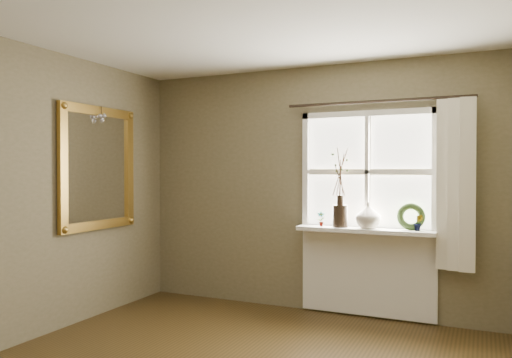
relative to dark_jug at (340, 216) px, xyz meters
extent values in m
plane|color=silver|center=(-0.30, -2.12, 1.57)|extent=(4.50, 4.50, 0.00)
cube|color=#6C6347|center=(-0.30, 0.18, 0.27)|extent=(4.00, 0.10, 2.60)
cube|color=white|center=(0.25, 0.10, -0.14)|extent=(1.36, 0.06, 0.06)
cube|color=white|center=(0.25, 0.10, 1.04)|extent=(1.36, 0.06, 0.06)
cube|color=white|center=(-0.40, 0.10, 0.45)|extent=(0.06, 0.06, 1.24)
cube|color=white|center=(0.90, 0.10, 0.45)|extent=(0.06, 0.06, 1.24)
cube|color=white|center=(0.25, 0.10, 0.45)|extent=(1.24, 0.05, 0.04)
cube|color=white|center=(0.25, 0.10, 0.45)|extent=(0.04, 0.05, 1.12)
cube|color=white|center=(-0.08, 0.12, 0.74)|extent=(0.59, 0.01, 0.53)
cube|color=white|center=(0.57, 0.12, 0.74)|extent=(0.59, 0.01, 0.53)
cube|color=white|center=(-0.08, 0.12, 0.15)|extent=(0.59, 0.01, 0.53)
cube|color=white|center=(0.57, 0.12, 0.15)|extent=(0.59, 0.01, 0.53)
cube|color=white|center=(0.25, 0.00, -0.13)|extent=(1.36, 0.26, 0.04)
cube|color=white|center=(0.25, 0.11, -0.57)|extent=(1.36, 0.04, 0.88)
cylinder|color=black|center=(0.00, 0.00, 0.00)|extent=(0.19, 0.19, 0.22)
imported|color=beige|center=(0.28, 0.00, 0.02)|extent=(0.31, 0.31, 0.26)
torus|color=#2C421D|center=(0.69, 0.04, -0.01)|extent=(0.28, 0.16, 0.27)
imported|color=#2C421D|center=(-0.20, 0.00, -0.04)|extent=(0.09, 0.08, 0.15)
imported|color=#2C421D|center=(0.76, 0.00, -0.03)|extent=(0.09, 0.07, 0.16)
cube|color=silver|center=(1.09, 0.01, 0.33)|extent=(0.36, 0.12, 1.59)
cylinder|color=black|center=(0.35, 0.05, 1.15)|extent=(1.84, 0.03, 0.03)
cube|color=white|center=(-2.27, -0.99, 0.49)|extent=(0.02, 0.87, 1.07)
cube|color=#B08434|center=(-2.26, -0.99, 1.07)|extent=(0.05, 1.05, 0.09)
cube|color=#B08434|center=(-2.26, -0.99, -0.09)|extent=(0.05, 1.05, 0.09)
cube|color=#B08434|center=(-2.26, -1.47, 0.49)|extent=(0.05, 0.09, 1.07)
cube|color=#B08434|center=(-2.26, -0.51, 0.49)|extent=(0.05, 0.09, 1.07)
sphere|color=silver|center=(-2.21, -1.02, 1.01)|extent=(0.04, 0.04, 0.04)
sphere|color=silver|center=(-2.21, -0.99, 0.97)|extent=(0.04, 0.04, 0.04)
sphere|color=silver|center=(-2.21, -0.96, 1.02)|extent=(0.04, 0.04, 0.04)
camera|label=1|loc=(1.32, -4.95, 0.46)|focal=35.00mm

